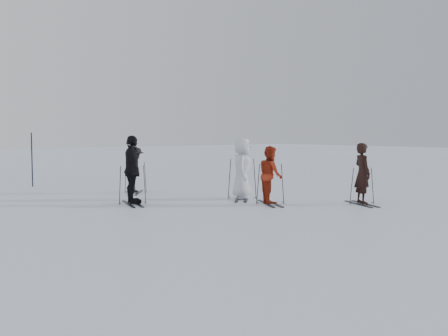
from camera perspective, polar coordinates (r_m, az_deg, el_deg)
name	(u,v)px	position (r m, az deg, el deg)	size (l,w,h in m)	color
ground	(244,203)	(15.23, 2.29, -3.97)	(120.00, 120.00, 0.00)	silver
skier_near_dark	(362,174)	(15.29, 15.53, -0.69)	(0.65, 0.43, 1.79)	black
skier_red	(270,176)	(14.89, 5.33, -0.86)	(0.83, 0.64, 1.70)	#9C2611
skier_grey	(242,169)	(15.96, 2.09, -0.14)	(0.94, 0.61, 1.92)	silver
skier_uphill_left	(132,170)	(14.99, -10.44, -0.28)	(1.18, 0.49, 2.01)	black
skier_uphill_far	(135,170)	(17.84, -10.09, -0.27)	(1.03, 0.59, 1.60)	black
skis_near_dark	(362,185)	(15.32, 15.51, -1.93)	(0.82, 1.55, 1.13)	black
skis_red	(270,183)	(14.91, 5.32, -1.76)	(0.90, 1.69, 1.24)	black
skis_grey	(242,178)	(15.99, 2.09, -1.18)	(0.97, 1.83, 1.33)	black
skis_uphill_left	(132,184)	(15.02, -10.42, -1.84)	(0.87, 1.64, 1.20)	black
skis_uphill_far	(135,177)	(17.86, -10.09, -1.02)	(0.82, 1.55, 1.13)	black
piste_marker	(32,160)	(21.10, -21.09, 0.91)	(0.05, 0.05, 2.14)	black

